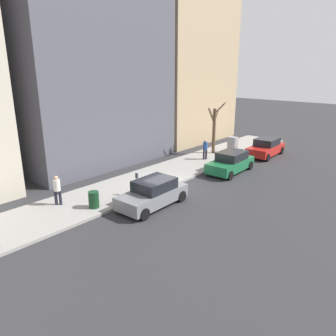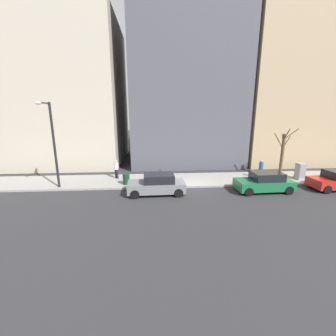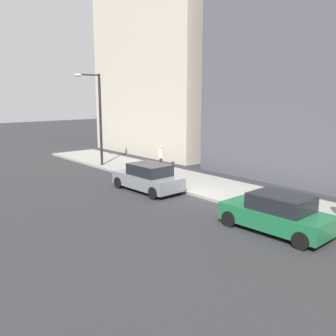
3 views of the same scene
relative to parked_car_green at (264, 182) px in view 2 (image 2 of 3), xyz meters
name	(u,v)px [view 2 (image 2 of 3)]	position (x,y,z in m)	size (l,w,h in m)	color
ground_plane	(191,188)	(1.17, 5.47, -0.74)	(120.00, 120.00, 0.00)	#2B2B2D
sidewalk	(187,180)	(3.17, 5.47, -0.66)	(4.00, 36.00, 0.15)	gray
parked_car_green	(264,182)	(0.00, 0.00, 0.00)	(2.04, 4.26, 1.52)	#196038
parked_car_grey	(157,184)	(0.06, 8.19, 0.00)	(2.02, 4.24, 1.52)	slate
parking_meter	(160,175)	(1.62, 7.91, 0.24)	(0.14, 0.10, 1.35)	slate
utility_box	(300,171)	(2.47, -4.48, 0.11)	(0.83, 0.61, 1.43)	#A8A399
streetlamp	(52,139)	(1.45, 15.92, 3.28)	(1.97, 0.32, 6.50)	black
bare_tree	(282,153)	(3.76, -3.43, 1.55)	(1.78, 1.92, 4.42)	brown
trash_bin	(126,179)	(2.07, 10.68, -0.14)	(0.56, 0.56, 0.90)	#14381E
pedestrian_near_meter	(261,168)	(3.09, -1.19, 0.35)	(0.36, 0.39, 1.66)	#1E1E2D
pedestrian_midblock	(116,168)	(3.86, 11.73, 0.35)	(0.36, 0.36, 1.66)	#1E1E2D
office_tower_left	(284,56)	(11.73, -6.99, 11.60)	(10.12, 10.12, 24.67)	tan
office_block_center	(184,63)	(12.80, 4.57, 10.85)	(12.26, 12.26, 23.17)	#4C4C56
office_tower_right	(66,94)	(13.14, 18.67, 7.28)	(12.95, 12.95, 16.02)	#BCB29E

